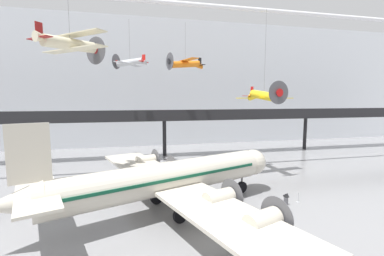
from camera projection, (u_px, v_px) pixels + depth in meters
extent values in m
plane|color=gray|center=(211.00, 241.00, 19.45)|extent=(260.00, 260.00, 0.00)
cube|color=silver|center=(158.00, 83.00, 59.37)|extent=(140.00, 3.00, 28.62)
cube|color=black|center=(165.00, 118.00, 47.11)|extent=(110.00, 3.20, 0.90)
cube|color=black|center=(166.00, 113.00, 45.50)|extent=(110.00, 0.12, 1.10)
cylinder|color=black|center=(164.00, 138.00, 48.47)|extent=(0.70, 0.70, 6.78)
cylinder|color=black|center=(305.00, 133.00, 55.08)|extent=(0.70, 0.70, 6.78)
cylinder|color=silver|center=(174.00, 3.00, 33.84)|extent=(120.00, 0.60, 0.60)
cylinder|color=beige|center=(165.00, 179.00, 23.86)|extent=(20.88, 10.07, 3.01)
sphere|color=beige|center=(253.00, 162.00, 30.06)|extent=(2.95, 2.95, 2.95)
cone|color=beige|center=(12.00, 204.00, 17.56)|extent=(4.62, 3.94, 2.77)
cube|color=#0F4C33|center=(165.00, 175.00, 23.83)|extent=(19.51, 9.62, 0.27)
cube|color=beige|center=(140.00, 165.00, 31.24)|extent=(9.25, 14.38, 0.28)
cube|color=beige|center=(229.00, 218.00, 17.43)|extent=(9.25, 14.38, 0.28)
cylinder|color=beige|center=(161.00, 169.00, 29.54)|extent=(2.80, 2.20, 1.44)
cylinder|color=#4C4C51|center=(172.00, 167.00, 30.27)|extent=(1.00, 2.60, 2.74)
cylinder|color=beige|center=(146.00, 161.00, 33.38)|extent=(2.80, 2.20, 1.44)
cylinder|color=#4C4C51|center=(155.00, 159.00, 34.10)|extent=(1.00, 2.60, 2.74)
cylinder|color=beige|center=(219.00, 198.00, 20.70)|extent=(2.80, 2.20, 1.44)
cylinder|color=#4C4C51|center=(232.00, 195.00, 21.43)|extent=(1.00, 2.60, 2.74)
cylinder|color=beige|center=(263.00, 221.00, 16.87)|extent=(2.80, 2.20, 1.44)
cylinder|color=#4C4C51|center=(276.00, 216.00, 17.59)|extent=(1.00, 2.60, 2.74)
cube|color=beige|center=(29.00, 153.00, 17.82)|extent=(2.61, 1.11, 4.21)
cube|color=beige|center=(37.00, 194.00, 18.32)|extent=(5.22, 8.27, 0.20)
cylinder|color=#4C4C51|center=(242.00, 182.00, 29.38)|extent=(0.20, 0.20, 1.21)
cylinder|color=black|center=(242.00, 187.00, 29.45)|extent=(1.35, 0.80, 1.30)
cylinder|color=#4C4C51|center=(156.00, 192.00, 26.24)|extent=(0.20, 0.20, 1.21)
cylinder|color=black|center=(157.00, 198.00, 26.31)|extent=(1.35, 0.80, 1.30)
cylinder|color=#4C4C51|center=(180.00, 209.00, 22.22)|extent=(0.20, 0.20, 1.21)
cylinder|color=black|center=(180.00, 216.00, 22.29)|extent=(1.35, 0.80, 1.30)
cylinder|color=yellow|center=(264.00, 96.00, 35.58)|extent=(1.81, 5.73, 1.78)
cone|color=red|center=(278.00, 93.00, 32.82)|extent=(1.14, 1.04, 1.03)
cylinder|color=#4C4C51|center=(279.00, 93.00, 32.63)|extent=(2.97, 0.39, 2.99)
cone|color=yellow|center=(253.00, 98.00, 38.15)|extent=(1.16, 1.69, 1.14)
cube|color=yellow|center=(265.00, 98.00, 35.31)|extent=(8.48, 2.33, 0.10)
cube|color=red|center=(252.00, 91.00, 38.35)|extent=(0.14, 0.68, 1.38)
cube|color=red|center=(252.00, 96.00, 38.43)|extent=(3.05, 1.02, 0.06)
cylinder|color=slate|center=(265.00, 51.00, 34.89)|extent=(0.04, 0.04, 10.98)
cylinder|color=beige|center=(70.00, 44.00, 25.44)|extent=(4.58, 4.91, 1.37)
cone|color=maroon|center=(94.00, 50.00, 27.97)|extent=(1.38, 1.37, 1.03)
cylinder|color=#4C4C51|center=(96.00, 51.00, 28.14)|extent=(2.25, 2.02, 2.98)
cone|color=beige|center=(43.00, 37.00, 23.08)|extent=(1.74, 1.78, 1.04)
cube|color=beige|center=(73.00, 35.00, 25.63)|extent=(7.13, 6.59, 0.10)
cube|color=beige|center=(73.00, 50.00, 25.78)|extent=(7.13, 6.59, 0.10)
cube|color=maroon|center=(39.00, 30.00, 22.73)|extent=(0.50, 0.54, 1.38)
cube|color=maroon|center=(39.00, 38.00, 22.80)|extent=(2.67, 2.49, 0.06)
cylinder|color=slate|center=(68.00, 5.00, 25.02)|extent=(0.04, 0.04, 6.28)
cylinder|color=silver|center=(130.00, 62.00, 40.41)|extent=(4.34, 2.97, 1.30)
cone|color=red|center=(117.00, 62.00, 41.03)|extent=(1.04, 1.07, 0.82)
cylinder|color=#4C4C51|center=(116.00, 62.00, 41.08)|extent=(1.19, 2.09, 2.37)
cone|color=silver|center=(142.00, 63.00, 39.83)|extent=(1.46, 1.28, 0.88)
cube|color=silver|center=(129.00, 64.00, 40.52)|extent=(4.18, 6.33, 0.10)
cube|color=red|center=(144.00, 58.00, 39.67)|extent=(0.50, 0.31, 1.09)
cube|color=red|center=(144.00, 62.00, 39.73)|extent=(1.62, 2.33, 0.06)
cylinder|color=slate|center=(129.00, 39.00, 40.01)|extent=(0.04, 0.04, 6.09)
cylinder|color=orange|center=(185.00, 64.00, 42.07)|extent=(5.21, 2.52, 1.53)
cone|color=black|center=(171.00, 61.00, 40.73)|extent=(1.08, 1.15, 0.94)
cylinder|color=#4C4C51|center=(170.00, 61.00, 40.63)|extent=(0.84, 2.61, 2.72)
cone|color=orange|center=(198.00, 67.00, 43.32)|extent=(1.63, 1.28, 1.02)
cube|color=orange|center=(184.00, 61.00, 41.86)|extent=(3.44, 7.67, 0.10)
cube|color=black|center=(200.00, 62.00, 43.37)|extent=(0.61, 0.24, 1.26)
cube|color=black|center=(200.00, 65.00, 43.44)|extent=(1.39, 2.78, 0.06)
cylinder|color=slate|center=(185.00, 42.00, 41.66)|extent=(0.04, 0.04, 6.09)
cylinder|color=#B2B5BA|center=(298.00, 202.00, 26.79)|extent=(0.36, 0.36, 0.04)
cylinder|color=#B2B5BA|center=(298.00, 197.00, 26.74)|extent=(0.07, 0.07, 0.95)
sphere|color=#B2B5BA|center=(298.00, 193.00, 26.68)|extent=(0.10, 0.10, 0.10)
cube|color=#4C4C51|center=(286.00, 201.00, 26.16)|extent=(0.29, 0.43, 0.70)
cube|color=#232326|center=(286.00, 196.00, 26.10)|extent=(0.32, 0.74, 0.73)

